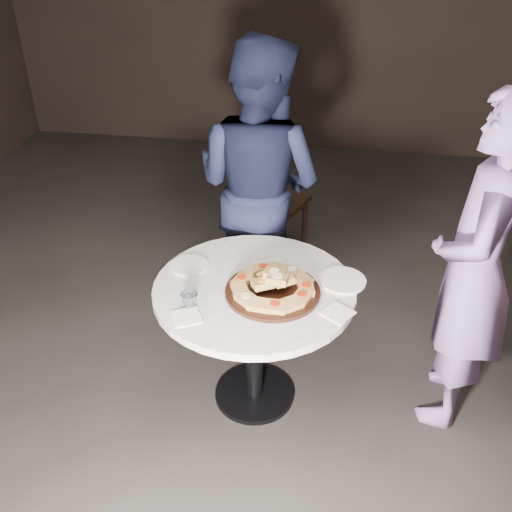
% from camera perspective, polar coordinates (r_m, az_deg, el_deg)
% --- Properties ---
extents(floor, '(7.00, 7.00, 0.00)m').
position_cam_1_polar(floor, '(3.00, 0.70, -14.10)').
color(floor, black).
rests_on(floor, ground).
extents(table, '(1.00, 1.00, 0.69)m').
position_cam_1_polar(table, '(2.65, -0.17, -5.29)').
color(table, black).
rests_on(table, ground).
extents(serving_board, '(0.52, 0.52, 0.02)m').
position_cam_1_polar(serving_board, '(2.52, 1.67, -3.58)').
color(serving_board, black).
rests_on(serving_board, table).
extents(focaccia_pile, '(0.38, 0.37, 0.10)m').
position_cam_1_polar(focaccia_pile, '(2.50, 1.70, -2.86)').
color(focaccia_pile, '#A77C40').
rests_on(focaccia_pile, serving_board).
extents(plate_left, '(0.23, 0.23, 0.01)m').
position_cam_1_polar(plate_left, '(2.72, -6.70, -0.96)').
color(plate_left, white).
rests_on(plate_left, table).
extents(plate_right, '(0.29, 0.29, 0.01)m').
position_cam_1_polar(plate_right, '(2.63, 8.63, -2.42)').
color(plate_right, white).
rests_on(plate_right, table).
extents(water_glass, '(0.08, 0.08, 0.07)m').
position_cam_1_polar(water_glass, '(2.45, -6.67, -4.39)').
color(water_glass, silver).
rests_on(water_glass, table).
extents(napkin_near, '(0.16, 0.16, 0.01)m').
position_cam_1_polar(napkin_near, '(2.41, -6.94, -6.08)').
color(napkin_near, white).
rests_on(napkin_near, table).
extents(napkin_far, '(0.16, 0.16, 0.01)m').
position_cam_1_polar(napkin_far, '(2.44, 8.15, -5.66)').
color(napkin_far, white).
rests_on(napkin_far, table).
extents(chair_far, '(0.53, 0.54, 0.87)m').
position_cam_1_polar(chair_far, '(3.74, 0.85, 5.75)').
color(chair_far, black).
rests_on(chair_far, ground).
extents(diner_navy, '(0.98, 0.89, 1.63)m').
position_cam_1_polar(diner_navy, '(3.19, 0.26, 7.04)').
color(diner_navy, black).
rests_on(diner_navy, ground).
extents(diner_teal, '(0.52, 0.67, 1.61)m').
position_cam_1_polar(diner_teal, '(2.64, 21.01, -1.35)').
color(diner_teal, '#7C63A0').
rests_on(diner_teal, ground).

